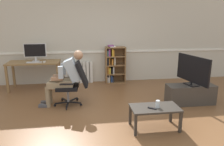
% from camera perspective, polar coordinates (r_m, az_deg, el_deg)
% --- Properties ---
extents(ground_plane, '(18.00, 18.00, 0.00)m').
position_cam_1_polar(ground_plane, '(4.17, -0.45, -12.32)').
color(ground_plane, brown).
extents(back_wall, '(12.00, 0.13, 2.70)m').
position_cam_1_polar(back_wall, '(6.39, -3.60, 9.55)').
color(back_wall, beige).
rests_on(back_wall, ground_plane).
extents(computer_desk, '(1.36, 0.63, 0.76)m').
position_cam_1_polar(computer_desk, '(6.12, -20.14, 1.91)').
color(computer_desk, olive).
rests_on(computer_desk, ground_plane).
extents(imac_monitor, '(0.59, 0.14, 0.48)m').
position_cam_1_polar(imac_monitor, '(6.12, -19.92, 5.58)').
color(imac_monitor, silver).
rests_on(imac_monitor, computer_desk).
extents(keyboard, '(0.38, 0.12, 0.02)m').
position_cam_1_polar(keyboard, '(5.95, -20.14, 2.71)').
color(keyboard, silver).
rests_on(keyboard, computer_desk).
extents(computer_mouse, '(0.06, 0.10, 0.03)m').
position_cam_1_polar(computer_mouse, '(5.92, -17.66, 2.91)').
color(computer_mouse, white).
rests_on(computer_mouse, computer_desk).
extents(bookshelf, '(0.59, 0.29, 1.13)m').
position_cam_1_polar(bookshelf, '(6.34, 0.49, 2.25)').
color(bookshelf, brown).
rests_on(bookshelf, ground_plane).
extents(radiator, '(0.82, 0.08, 0.64)m').
position_cam_1_polar(radiator, '(6.43, -8.85, 0.13)').
color(radiator, white).
rests_on(radiator, ground_plane).
extents(office_chair, '(0.79, 0.62, 0.98)m').
position_cam_1_polar(office_chair, '(4.74, -10.12, -2.39)').
color(office_chair, black).
rests_on(office_chair, ground_plane).
extents(person_seated, '(1.00, 0.41, 1.22)m').
position_cam_1_polar(person_seated, '(4.73, -12.32, -0.96)').
color(person_seated, '#937F60').
rests_on(person_seated, ground_plane).
extents(tv_stand, '(1.07, 0.39, 0.44)m').
position_cam_1_polar(tv_stand, '(5.14, 20.23, -5.34)').
color(tv_stand, '#3D3833').
rests_on(tv_stand, ground_plane).
extents(tv_screen, '(0.26, 0.99, 0.66)m').
position_cam_1_polar(tv_screen, '(4.99, 20.80, 0.80)').
color(tv_screen, black).
rests_on(tv_screen, tv_stand).
extents(coffee_table, '(0.83, 0.46, 0.40)m').
position_cam_1_polar(coffee_table, '(3.79, 11.41, -9.67)').
color(coffee_table, '#332D28').
rests_on(coffee_table, ground_plane).
extents(drinking_glass, '(0.07, 0.07, 0.13)m').
position_cam_1_polar(drinking_glass, '(3.73, 12.15, -8.12)').
color(drinking_glass, silver).
rests_on(drinking_glass, coffee_table).
extents(spare_remote, '(0.14, 0.12, 0.02)m').
position_cam_1_polar(spare_remote, '(3.69, 10.70, -9.24)').
color(spare_remote, black).
rests_on(spare_remote, coffee_table).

